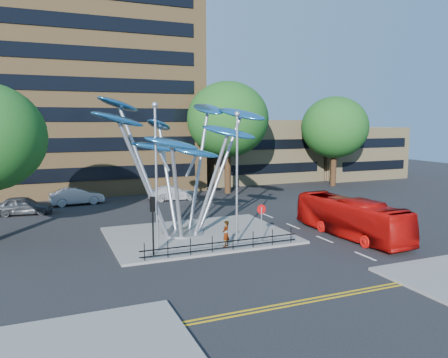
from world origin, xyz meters
name	(u,v)px	position (x,y,z in m)	size (l,w,h in m)	color
ground	(250,260)	(0.00, 0.00, 0.00)	(120.00, 120.00, 0.00)	black
traffic_island	(199,235)	(-1.00, 6.00, 0.07)	(12.00, 9.00, 0.15)	slate
double_yellow_near	(310,299)	(0.00, -6.00, 0.01)	(40.00, 0.12, 0.01)	gold
double_yellow_far	(314,301)	(0.00, -6.30, 0.01)	(40.00, 0.12, 0.01)	gold
brick_tower	(81,58)	(-6.00, 32.00, 15.00)	(25.00, 15.00, 30.00)	olive
low_building_near	(259,150)	(16.00, 30.00, 4.00)	(15.00, 8.00, 8.00)	tan
low_building_far	(354,152)	(30.00, 28.00, 3.50)	(12.00, 8.00, 7.00)	tan
tree_right	(228,119)	(8.00, 22.00, 8.04)	(8.80, 8.80, 12.11)	black
tree_far	(335,127)	(22.00, 22.00, 7.11)	(8.00, 8.00, 10.81)	black
leaf_sculpture	(180,136)	(-2.07, 6.68, 6.87)	(12.72, 9.54, 9.51)	#9EA0A5
street_lamp_left	(156,164)	(-4.50, 3.50, 5.36)	(0.36, 0.36, 8.80)	#9EA0A5
street_lamp_right	(237,166)	(0.50, 3.00, 5.09)	(0.36, 0.36, 8.30)	#9EA0A5
traffic_light_island	(153,213)	(-5.00, 2.50, 2.61)	(0.28, 0.18, 3.42)	black
no_entry_sign_island	(261,217)	(2.00, 2.52, 1.82)	(0.60, 0.10, 2.45)	#9EA0A5
pedestrian_railing_front	(223,245)	(-1.00, 1.70, 0.55)	(10.00, 0.06, 1.00)	black
red_bus	(351,218)	(8.50, 1.88, 1.33)	(2.23, 9.52, 2.65)	#B30B08
pedestrian	(226,234)	(-0.46, 2.50, 0.96)	(0.59, 0.39, 1.63)	gray
parked_car_left	(23,206)	(-12.35, 18.26, 0.79)	(1.87, 4.64, 1.58)	#46494E
parked_car_mid	(77,196)	(-7.85, 21.26, 0.80)	(1.70, 4.87, 1.60)	#A7ABAF
parked_car_right	(173,193)	(1.24, 20.24, 0.71)	(2.00, 4.92, 1.43)	silver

